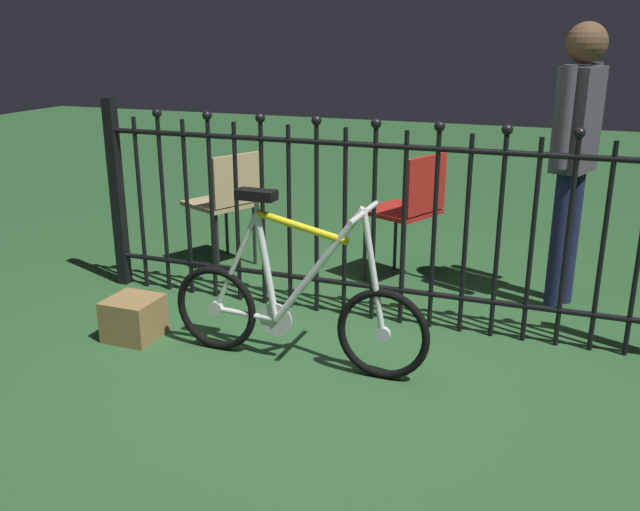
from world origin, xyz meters
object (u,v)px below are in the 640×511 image
at_px(chair_tan, 227,197).
at_px(display_crate, 134,318).
at_px(person_visitor, 575,143).
at_px(bicycle, 295,306).
at_px(chair_red, 411,204).

height_order(chair_tan, display_crate, chair_tan).
relative_size(person_visitor, display_crate, 6.17).
xyz_separation_m(bicycle, display_crate, (-0.96, -0.03, -0.20)).
distance_m(person_visitor, display_crate, 2.73).
xyz_separation_m(bicycle, person_visitor, (1.24, 1.32, 0.70)).
distance_m(chair_red, person_visitor, 1.08).
xyz_separation_m(chair_tan, person_visitor, (2.27, 0.06, 0.50)).
bearing_deg(chair_tan, display_crate, -86.66).
height_order(bicycle, chair_tan, bicycle).
relative_size(bicycle, chair_red, 1.57).
bearing_deg(chair_tan, person_visitor, 1.55).
xyz_separation_m(chair_red, display_crate, (-1.23, -1.39, -0.44)).
xyz_separation_m(person_visitor, display_crate, (-2.20, -1.34, -0.90)).
xyz_separation_m(chair_tan, display_crate, (0.07, -1.28, -0.40)).
relative_size(chair_tan, display_crate, 3.04).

